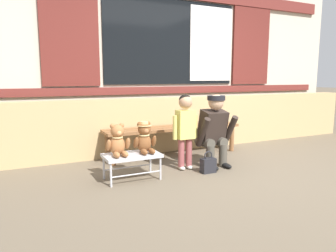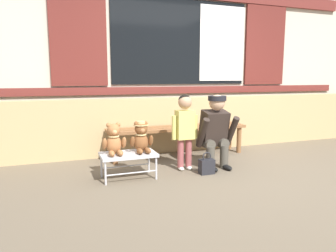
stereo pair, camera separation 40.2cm
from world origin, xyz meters
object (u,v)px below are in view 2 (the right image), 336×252
(teddy_bear_with_hat, at_px, (141,137))
(child_standing, at_px, (185,124))
(small_display_bench, at_px, (128,156))
(teddy_bear_plain, at_px, (114,140))
(wooden_bench_long, at_px, (178,131))
(adult_crouching, at_px, (215,131))
(handbag_on_ground, at_px, (207,166))

(teddy_bear_with_hat, height_order, child_standing, child_standing)
(small_display_bench, relative_size, teddy_bear_plain, 1.76)
(small_display_bench, xyz_separation_m, teddy_bear_plain, (-0.16, 0.00, 0.20))
(wooden_bench_long, relative_size, small_display_bench, 3.28)
(wooden_bench_long, bearing_deg, child_standing, -104.98)
(adult_crouching, bearing_deg, child_standing, 176.75)
(wooden_bench_long, height_order, adult_crouching, adult_crouching)
(child_standing, relative_size, handbag_on_ground, 3.52)
(small_display_bench, relative_size, teddy_bear_with_hat, 1.76)
(child_standing, bearing_deg, teddy_bear_plain, -173.90)
(small_display_bench, distance_m, teddy_bear_plain, 0.25)
(teddy_bear_plain, relative_size, adult_crouching, 0.38)
(wooden_bench_long, bearing_deg, adult_crouching, -72.22)
(teddy_bear_with_hat, xyz_separation_m, child_standing, (0.59, 0.10, 0.12))
(teddy_bear_plain, height_order, child_standing, child_standing)
(small_display_bench, height_order, handbag_on_ground, small_display_bench)
(teddy_bear_with_hat, distance_m, child_standing, 0.61)
(handbag_on_ground, bearing_deg, child_standing, 125.68)
(teddy_bear_with_hat, height_order, handbag_on_ground, teddy_bear_with_hat)
(wooden_bench_long, distance_m, small_display_bench, 1.24)
(adult_crouching, relative_size, handbag_on_ground, 3.49)
(wooden_bench_long, xyz_separation_m, teddy_bear_with_hat, (-0.78, -0.80, 0.10))
(teddy_bear_with_hat, height_order, adult_crouching, adult_crouching)
(wooden_bench_long, distance_m, child_standing, 0.76)
(adult_crouching, bearing_deg, handbag_on_ground, -135.50)
(wooden_bench_long, relative_size, teddy_bear_plain, 5.78)
(teddy_bear_plain, distance_m, teddy_bear_with_hat, 0.32)
(small_display_bench, xyz_separation_m, adult_crouching, (1.17, 0.07, 0.21))
(small_display_bench, bearing_deg, adult_crouching, 3.65)
(small_display_bench, bearing_deg, teddy_bear_plain, 179.49)
(small_display_bench, xyz_separation_m, handbag_on_ground, (0.93, -0.16, -0.17))
(teddy_bear_plain, height_order, adult_crouching, adult_crouching)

